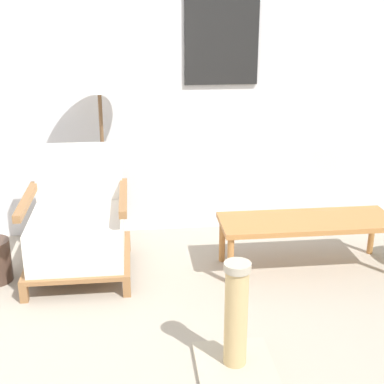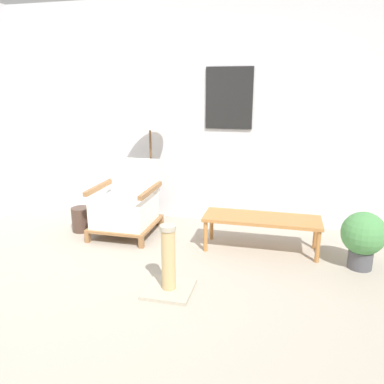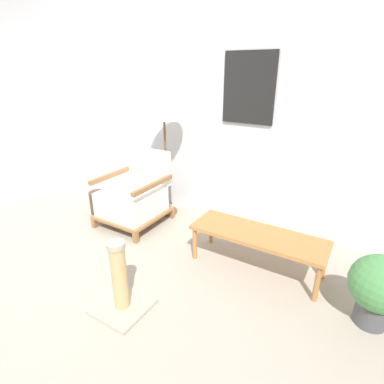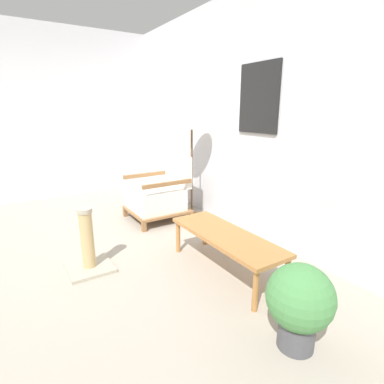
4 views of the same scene
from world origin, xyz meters
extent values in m
plane|color=#A89E8E|center=(0.00, 0.00, 0.00)|extent=(14.00, 14.00, 0.00)
cube|color=silver|center=(0.00, 2.04, 1.35)|extent=(8.00, 0.06, 2.70)
cube|color=black|center=(0.56, 2.00, 1.55)|extent=(0.56, 0.02, 0.72)
cube|color=silver|center=(-2.39, 0.50, 1.35)|extent=(0.06, 8.00, 2.70)
cube|color=olive|center=(-0.84, 0.95, 0.06)|extent=(0.05, 0.05, 0.12)
cube|color=olive|center=(-0.20, 0.95, 0.06)|extent=(0.05, 0.05, 0.12)
cube|color=olive|center=(-0.84, 1.63, 0.06)|extent=(0.05, 0.05, 0.12)
cube|color=olive|center=(-0.20, 1.63, 0.06)|extent=(0.05, 0.05, 0.12)
cube|color=olive|center=(-0.52, 1.29, 0.13)|extent=(0.69, 0.73, 0.03)
cube|color=white|center=(-0.52, 1.27, 0.29)|extent=(0.61, 0.63, 0.29)
cube|color=white|center=(-0.52, 1.62, 0.64)|extent=(0.61, 0.08, 0.41)
cube|color=olive|center=(-0.83, 1.29, 0.55)|extent=(0.05, 0.67, 0.05)
cube|color=olive|center=(-0.20, 1.29, 0.55)|extent=(0.05, 0.67, 0.05)
cylinder|color=brown|center=(-0.35, 1.74, 0.01)|extent=(0.26, 0.26, 0.03)
cylinder|color=brown|center=(-0.35, 1.74, 0.61)|extent=(0.03, 0.03, 1.18)
cone|color=silver|center=(-0.35, 1.74, 1.32)|extent=(0.45, 0.45, 0.24)
cube|color=#B2753D|center=(1.05, 1.21, 0.35)|extent=(1.21, 0.42, 0.04)
cylinder|color=#B2753D|center=(0.49, 1.04, 0.17)|extent=(0.04, 0.04, 0.33)
cylinder|color=#B2753D|center=(1.62, 1.04, 0.17)|extent=(0.04, 0.04, 0.33)
cylinder|color=#B2753D|center=(0.49, 1.38, 0.17)|extent=(0.04, 0.04, 0.33)
cylinder|color=#B2753D|center=(1.62, 1.38, 0.17)|extent=(0.04, 0.04, 0.33)
cylinder|color=#473328|center=(-1.08, 1.26, 0.15)|extent=(0.23, 0.23, 0.29)
cylinder|color=#4C4C51|center=(2.01, 1.02, 0.09)|extent=(0.23, 0.23, 0.18)
sphere|color=#4C8E4C|center=(2.01, 1.02, 0.35)|extent=(0.41, 0.41, 0.41)
cube|color=#B2A893|center=(0.36, 0.17, 0.01)|extent=(0.40, 0.40, 0.03)
cylinder|color=tan|center=(0.36, 0.17, 0.29)|extent=(0.12, 0.12, 0.53)
cylinder|color=#B2A893|center=(0.36, 0.17, 0.58)|extent=(0.13, 0.13, 0.04)
camera|label=1|loc=(-0.12, -2.09, 1.76)|focal=50.00mm
camera|label=2|loc=(1.22, -2.54, 1.67)|focal=35.00mm
camera|label=3|loc=(1.77, -1.10, 1.74)|focal=28.00mm
camera|label=4|loc=(2.98, -0.36, 1.44)|focal=28.00mm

